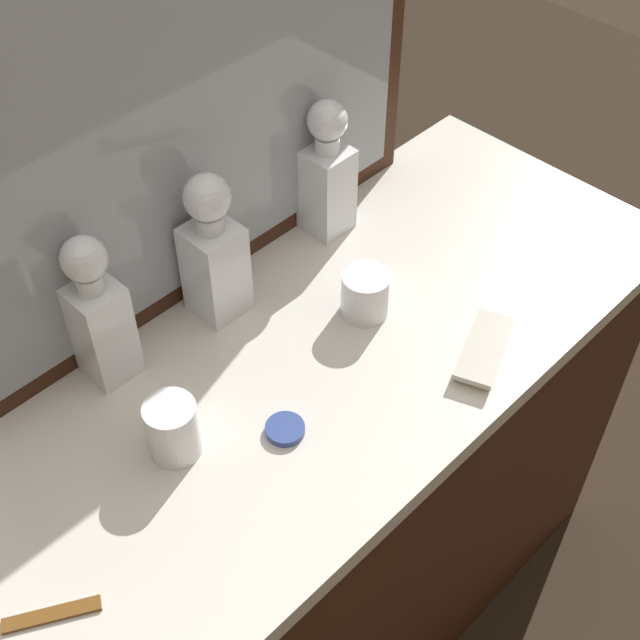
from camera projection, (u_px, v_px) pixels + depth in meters
The scene contains 11 objects.
ground_plane at pixel (320, 614), 2.11m from camera, with size 6.00×6.00×0.00m, color #2D2319.
dresser at pixel (320, 509), 1.77m from camera, with size 1.38×0.57×0.94m.
dresser_mirror at pixel (192, 102), 1.30m from camera, with size 0.95×0.03×0.70m.
crystal_decanter_far_left at pixel (214, 259), 1.42m from camera, with size 0.08×0.08×0.27m.
crystal_decanter_right at pixel (100, 322), 1.33m from camera, with size 0.08×0.08×0.27m.
crystal_decanter_front at pixel (327, 180), 1.57m from camera, with size 0.08×0.08×0.27m.
crystal_tumbler_far_left at pixel (173, 431), 1.27m from camera, with size 0.08×0.08×0.10m.
crystal_tumbler_front at pixel (365, 295), 1.47m from camera, with size 0.08×0.08×0.08m.
silver_brush_right at pixel (484, 350), 1.42m from camera, with size 0.17×0.12×0.02m.
porcelain_dish at pixel (285, 429), 1.32m from camera, with size 0.06×0.06×0.01m.
tortoiseshell_comb at pixel (52, 615), 1.12m from camera, with size 0.12×0.08×0.01m.
Camera 1 is at (-0.68, -0.66, 2.01)m, focal length 49.39 mm.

